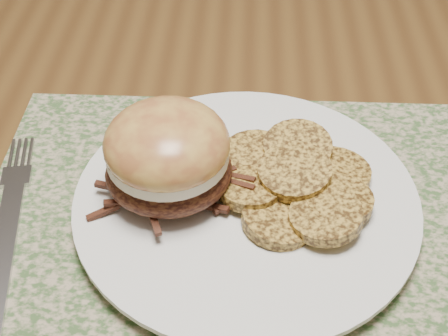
# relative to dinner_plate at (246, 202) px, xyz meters

# --- Properties ---
(placemat) EXTENTS (0.45, 0.33, 0.00)m
(placemat) POSITION_rel_dinner_plate_xyz_m (0.01, -0.02, -0.01)
(placemat) COLOR #3C5A2E
(placemat) RESTS_ON dining_table
(dinner_plate) EXTENTS (0.26, 0.26, 0.02)m
(dinner_plate) POSITION_rel_dinner_plate_xyz_m (0.00, 0.00, 0.00)
(dinner_plate) COLOR white
(dinner_plate) RESTS_ON placemat
(pork_sandwich) EXTENTS (0.11, 0.11, 0.08)m
(pork_sandwich) POSITION_rel_dinner_plate_xyz_m (-0.06, 0.00, 0.04)
(pork_sandwich) COLOR black
(pork_sandwich) RESTS_ON dinner_plate
(roasted_potatoes) EXTENTS (0.15, 0.15, 0.03)m
(roasted_potatoes) POSITION_rel_dinner_plate_xyz_m (0.04, 0.01, 0.02)
(roasted_potatoes) COLOR #BA8F36
(roasted_potatoes) RESTS_ON dinner_plate
(fork) EXTENTS (0.05, 0.21, 0.00)m
(fork) POSITION_rel_dinner_plate_xyz_m (-0.19, -0.02, -0.01)
(fork) COLOR #B0B0B7
(fork) RESTS_ON placemat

